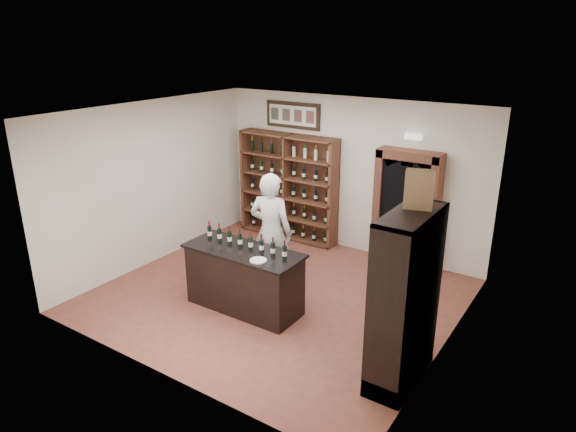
% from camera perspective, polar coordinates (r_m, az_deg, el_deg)
% --- Properties ---
extents(floor, '(5.50, 5.50, 0.00)m').
position_cam_1_polar(floor, '(8.59, -1.23, -8.83)').
color(floor, brown).
rests_on(floor, ground).
extents(ceiling, '(5.50, 5.50, 0.00)m').
position_cam_1_polar(ceiling, '(7.63, -1.40, 11.37)').
color(ceiling, white).
rests_on(ceiling, wall_back).
extents(wall_back, '(5.50, 0.04, 3.00)m').
position_cam_1_polar(wall_back, '(10.05, 6.87, 4.54)').
color(wall_back, beige).
rests_on(wall_back, ground).
extents(wall_left, '(0.04, 5.00, 3.00)m').
position_cam_1_polar(wall_left, '(9.75, -14.73, 3.55)').
color(wall_left, beige).
rests_on(wall_left, ground).
extents(wall_right, '(0.04, 5.00, 3.00)m').
position_cam_1_polar(wall_right, '(6.90, 17.84, -3.48)').
color(wall_right, beige).
rests_on(wall_right, ground).
extents(wine_shelf, '(2.20, 0.38, 2.20)m').
position_cam_1_polar(wine_shelf, '(10.64, 0.12, 3.30)').
color(wine_shelf, brown).
rests_on(wine_shelf, ground).
extents(framed_picture, '(1.25, 0.04, 0.52)m').
position_cam_1_polar(framed_picture, '(10.44, 0.54, 11.14)').
color(framed_picture, black).
rests_on(framed_picture, wall_back).
extents(arched_doorway, '(1.17, 0.35, 2.17)m').
position_cam_1_polar(arched_doorway, '(9.53, 13.01, 1.04)').
color(arched_doorway, black).
rests_on(arched_doorway, ground).
extents(emergency_light, '(0.30, 0.10, 0.10)m').
position_cam_1_polar(emergency_light, '(9.30, 13.81, 8.58)').
color(emergency_light, white).
rests_on(emergency_light, wall_back).
extents(tasting_counter, '(1.88, 0.78, 1.00)m').
position_cam_1_polar(tasting_counter, '(8.05, -4.89, -7.04)').
color(tasting_counter, black).
rests_on(tasting_counter, ground).
extents(counter_bottle_0, '(0.07, 0.07, 0.30)m').
position_cam_1_polar(counter_bottle_0, '(8.27, -8.71, -1.79)').
color(counter_bottle_0, black).
rests_on(counter_bottle_0, tasting_counter).
extents(counter_bottle_1, '(0.07, 0.07, 0.30)m').
position_cam_1_polar(counter_bottle_1, '(8.14, -7.63, -2.09)').
color(counter_bottle_1, black).
rests_on(counter_bottle_1, tasting_counter).
extents(counter_bottle_2, '(0.07, 0.07, 0.30)m').
position_cam_1_polar(counter_bottle_2, '(8.01, -6.51, -2.40)').
color(counter_bottle_2, black).
rests_on(counter_bottle_2, tasting_counter).
extents(counter_bottle_3, '(0.07, 0.07, 0.30)m').
position_cam_1_polar(counter_bottle_3, '(7.89, -5.36, -2.72)').
color(counter_bottle_3, black).
rests_on(counter_bottle_3, tasting_counter).
extents(counter_bottle_4, '(0.07, 0.07, 0.30)m').
position_cam_1_polar(counter_bottle_4, '(7.77, -4.17, -3.04)').
color(counter_bottle_4, black).
rests_on(counter_bottle_4, tasting_counter).
extents(counter_bottle_5, '(0.07, 0.07, 0.30)m').
position_cam_1_polar(counter_bottle_5, '(7.66, -2.95, -3.37)').
color(counter_bottle_5, black).
rests_on(counter_bottle_5, tasting_counter).
extents(counter_bottle_6, '(0.07, 0.07, 0.30)m').
position_cam_1_polar(counter_bottle_6, '(7.54, -1.69, -3.71)').
color(counter_bottle_6, black).
rests_on(counter_bottle_6, tasting_counter).
extents(counter_bottle_7, '(0.07, 0.07, 0.30)m').
position_cam_1_polar(counter_bottle_7, '(7.44, -0.39, -4.06)').
color(counter_bottle_7, black).
rests_on(counter_bottle_7, tasting_counter).
extents(side_cabinet, '(0.48, 1.20, 2.20)m').
position_cam_1_polar(side_cabinet, '(6.52, 12.91, -11.80)').
color(side_cabinet, black).
rests_on(side_cabinet, ground).
extents(shopkeeper, '(0.81, 0.60, 2.01)m').
position_cam_1_polar(shopkeeper, '(8.46, -1.90, -1.79)').
color(shopkeeper, silver).
rests_on(shopkeeper, ground).
extents(plate, '(0.25, 0.25, 0.02)m').
position_cam_1_polar(plate, '(7.43, -3.32, -4.95)').
color(plate, silver).
rests_on(plate, tasting_counter).
extents(wine_crate, '(0.35, 0.22, 0.46)m').
position_cam_1_polar(wine_crate, '(6.00, 14.38, 2.86)').
color(wine_crate, tan).
rests_on(wine_crate, side_cabinet).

